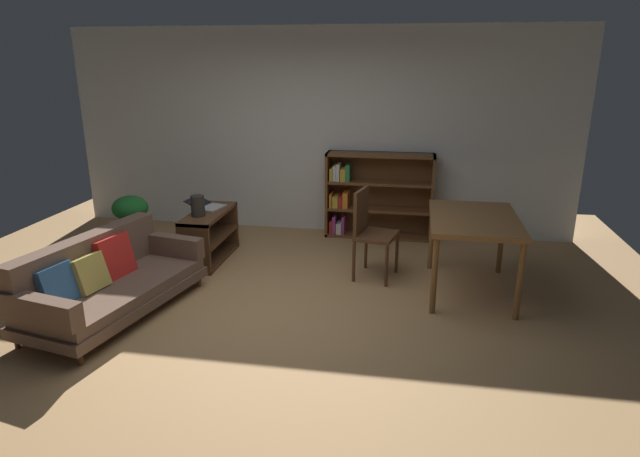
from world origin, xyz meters
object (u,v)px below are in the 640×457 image
potted_floor_plant (131,221)px  dining_table (474,225)px  dining_chair_near (370,228)px  media_console (210,236)px  bookshelf (373,195)px  fabric_couch (107,280)px  open_laptop (207,205)px  desk_speaker (198,206)px

potted_floor_plant → dining_table: bearing=-3.0°
dining_table → dining_chair_near: bearing=167.7°
media_console → bookshelf: bearing=34.8°
fabric_couch → media_console: bearing=74.4°
dining_table → dining_chair_near: 1.08m
open_laptop → desk_speaker: bearing=-83.8°
dining_table → dining_chair_near: size_ratio=1.30×
potted_floor_plant → desk_speaker: bearing=2.5°
bookshelf → media_console: bearing=-145.2°
open_laptop → bookshelf: size_ratio=0.34×
desk_speaker → dining_chair_near: size_ratio=0.24×
bookshelf → desk_speaker: bearing=-142.2°
bookshelf → dining_chair_near: bearing=-86.6°
dining_chair_near → desk_speaker: bearing=179.8°
desk_speaker → bookshelf: (1.86, 1.44, -0.15)m
fabric_couch → bookshelf: bearing=51.1°
desk_speaker → dining_table: desk_speaker is taller
desk_speaker → bookshelf: bookshelf is taller
open_laptop → bookshelf: bearing=29.5°
bookshelf → dining_table: bearing=-56.0°
fabric_couch → dining_table: 3.56m
fabric_couch → media_console: (0.42, 1.52, -0.04)m
fabric_couch → bookshelf: bookshelf is taller
media_console → dining_chair_near: 1.92m
dining_chair_near → potted_floor_plant: bearing=-179.4°
open_laptop → potted_floor_plant: 0.88m
potted_floor_plant → dining_table: 3.81m
fabric_couch → dining_table: bearing=18.0°
media_console → potted_floor_plant: size_ratio=1.26×
dining_table → fabric_couch: bearing=-162.0°
fabric_couch → potted_floor_plant: 1.38m
potted_floor_plant → dining_table: size_ratio=0.63×
fabric_couch → open_laptop: fabric_couch is taller
media_console → bookshelf: bookshelf is taller
media_console → desk_speaker: 0.45m
open_laptop → dining_chair_near: size_ratio=0.48×
desk_speaker → bookshelf: size_ratio=0.17×
fabric_couch → potted_floor_plant: potted_floor_plant is taller
dining_table → dining_chair_near: dining_chair_near is taller
dining_chair_near → bookshelf: size_ratio=0.69×
fabric_couch → desk_speaker: desk_speaker is taller
media_console → desk_speaker: size_ratio=4.27×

